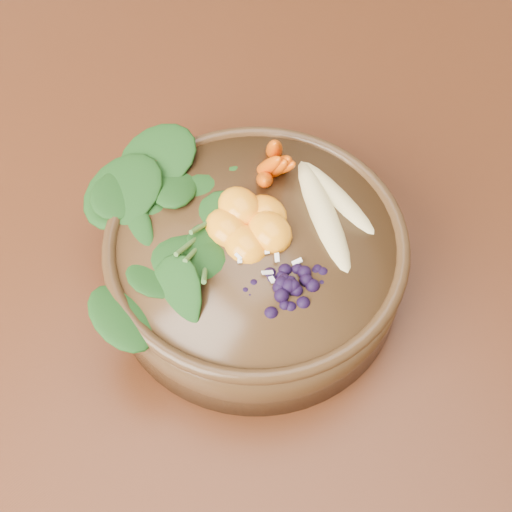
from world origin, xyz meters
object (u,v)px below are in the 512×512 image
kale_heap (185,198)px  carrot_cluster (268,138)px  dining_table (332,133)px  mandarin_cluster (249,216)px  stoneware_bowl (256,262)px  banana_halves (332,197)px  blueberry_pile (290,276)px

kale_heap → carrot_cluster: 0.09m
dining_table → carrot_cluster: carrot_cluster is taller
carrot_cluster → dining_table: bearing=39.7°
mandarin_cluster → stoneware_bowl: bearing=-103.3°
carrot_cluster → mandarin_cluster: carrot_cluster is taller
banana_halves → blueberry_pile: size_ratio=1.20×
stoneware_bowl → dining_table: bearing=37.4°
kale_heap → carrot_cluster: (0.08, 0.01, 0.02)m
banana_halves → kale_heap: bearing=156.5°
banana_halves → blueberry_pile: 0.09m
blueberry_pile → kale_heap: bearing=104.9°
mandarin_cluster → carrot_cluster: bearing=43.3°
blueberry_pile → mandarin_cluster: bearing=83.8°
banana_halves → blueberry_pile: bearing=-141.5°
kale_heap → banana_halves: 0.12m
dining_table → stoneware_bowl: (-0.22, -0.17, 0.13)m
blueberry_pile → banana_halves: bearing=31.6°
stoneware_bowl → kale_heap: size_ratio=1.53×
stoneware_bowl → blueberry_pile: blueberry_pile is taller
banana_halves → blueberry_pile: blueberry_pile is taller
stoneware_bowl → carrot_cluster: bearing=49.4°
kale_heap → mandarin_cluster: size_ratio=2.07×
carrot_cluster → blueberry_pile: size_ratio=0.60×
stoneware_bowl → mandarin_cluster: mandarin_cluster is taller
dining_table → mandarin_cluster: size_ratio=20.29×
dining_table → stoneware_bowl: 0.31m
dining_table → carrot_cluster: 0.28m
dining_table → kale_heap: kale_heap is taller
carrot_cluster → banana_halves: carrot_cluster is taller
dining_table → mandarin_cluster: mandarin_cluster is taller
dining_table → stoneware_bowl: bearing=-142.6°
kale_heap → blueberry_pile: 0.11m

